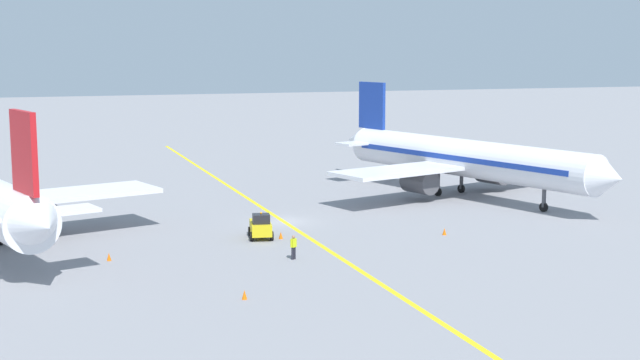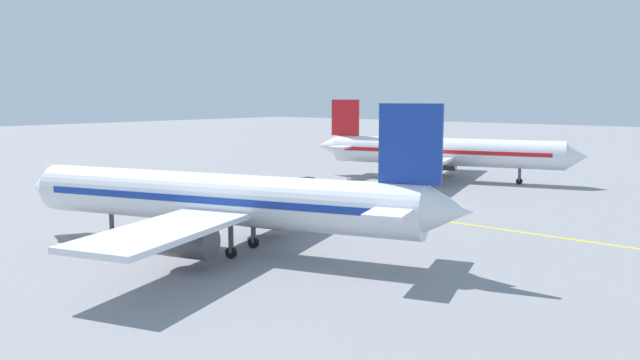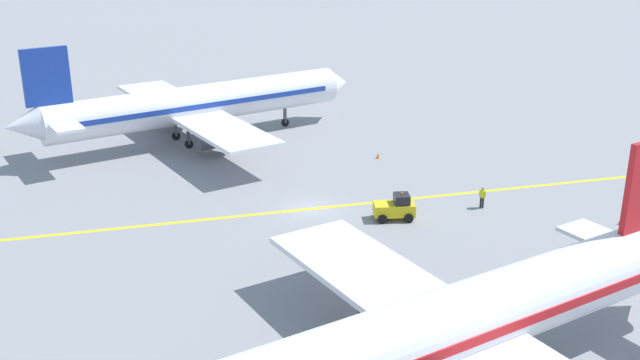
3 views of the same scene
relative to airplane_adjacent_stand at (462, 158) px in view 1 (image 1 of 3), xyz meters
name	(u,v)px [view 1 (image 1 of 3)]	position (x,y,z in m)	size (l,w,h in m)	color
ground_plane	(284,222)	(-19.86, -6.54, -3.71)	(400.00, 400.00, 0.00)	gray
apron_yellow_centreline	(284,222)	(-19.86, -6.54, -3.71)	(0.40, 120.00, 0.01)	yellow
airplane_adjacent_stand	(462,158)	(0.00, 0.00, 0.00)	(28.26, 34.71, 10.60)	white
baggage_tug_white	(261,227)	(-23.37, -12.12, -2.81)	(2.21, 3.23, 2.11)	gold
ground_crew_worker	(294,246)	(-23.02, -19.36, -2.80)	(0.52, 0.36, 1.68)	#23232D
traffic_cone_near_nose	(244,295)	(-28.57, -27.73, -3.43)	(0.32, 0.32, 0.55)	orange
traffic_cone_mid_apron	(444,231)	(-9.65, -15.53, -3.43)	(0.32, 0.32, 0.55)	orange
traffic_cone_by_wingtip	(281,235)	(-21.98, -12.77, -3.43)	(0.32, 0.32, 0.55)	orange
traffic_cone_far_edge	(109,257)	(-34.98, -15.67, -3.43)	(0.32, 0.32, 0.55)	orange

